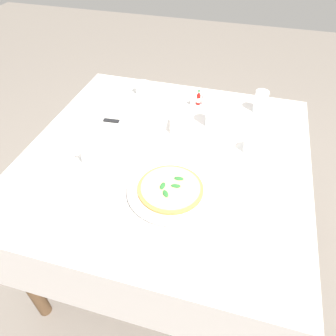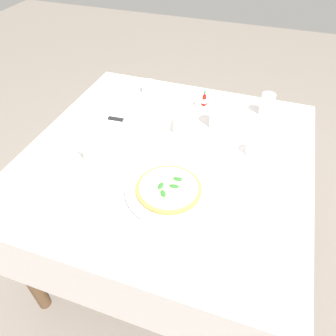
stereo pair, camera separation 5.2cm
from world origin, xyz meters
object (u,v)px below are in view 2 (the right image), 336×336
(water_glass_near_left, at_px, (267,105))
(hot_sauce_bottle, at_px, (204,100))
(pizza_plate, at_px, (169,191))
(dinner_knife, at_px, (126,121))
(pepper_shaker, at_px, (198,101))
(menu_card, at_px, (176,123))
(pizza, at_px, (169,188))
(water_glass_near_right, at_px, (218,116))
(napkin_folded, at_px, (126,123))
(coffee_cup_far_left, at_px, (256,149))
(coffee_cup_back_corner, at_px, (92,153))
(salt_shaker, at_px, (210,101))
(coffee_cup_right_edge, at_px, (149,88))

(water_glass_near_left, xyz_separation_m, hot_sauce_bottle, (-0.30, -0.02, -0.01))
(pizza_plate, height_order, water_glass_near_left, water_glass_near_left)
(pizza_plate, distance_m, water_glass_near_left, 0.71)
(dinner_knife, height_order, pepper_shaker, pepper_shaker)
(pepper_shaker, height_order, menu_card, menu_card)
(hot_sauce_bottle, bearing_deg, pizza, -87.62)
(water_glass_near_right, distance_m, hot_sauce_bottle, 0.19)
(pizza, height_order, dinner_knife, pizza)
(water_glass_near_left, xyz_separation_m, dinner_knife, (-0.61, -0.31, -0.02))
(pizza, height_order, menu_card, menu_card)
(napkin_folded, bearing_deg, hot_sauce_bottle, 40.53)
(pizza, height_order, coffee_cup_far_left, coffee_cup_far_left)
(hot_sauce_bottle, bearing_deg, coffee_cup_back_corner, -120.77)
(salt_shaker, bearing_deg, menu_card, -112.76)
(pizza_plate, relative_size, menu_card, 3.56)
(pizza_plate, xyz_separation_m, water_glass_near_right, (0.08, 0.47, 0.05))
(water_glass_near_left, bearing_deg, pepper_shaker, -174.40)
(water_glass_near_right, distance_m, pepper_shaker, 0.20)
(water_glass_near_left, xyz_separation_m, menu_card, (-0.38, -0.26, -0.02))
(pizza, distance_m, salt_shaker, 0.64)
(napkin_folded, height_order, dinner_knife, dinner_knife)
(coffee_cup_back_corner, xyz_separation_m, water_glass_near_right, (0.43, 0.39, 0.03))
(napkin_folded, bearing_deg, pizza_plate, -48.65)
(napkin_folded, relative_size, pepper_shaker, 4.01)
(pizza, bearing_deg, coffee_cup_right_edge, 116.97)
(water_glass_near_left, height_order, dinner_knife, water_glass_near_left)
(menu_card, bearing_deg, pepper_shaker, 162.26)
(water_glass_near_left, relative_size, menu_card, 1.20)
(coffee_cup_right_edge, bearing_deg, salt_shaker, -2.72)
(pizza_plate, bearing_deg, dinner_knife, 133.64)
(napkin_folded, xyz_separation_m, dinner_knife, (0.00, 0.00, 0.01))
(pizza_plate, height_order, pepper_shaker, pepper_shaker)
(menu_card, bearing_deg, coffee_cup_back_corner, -44.64)
(hot_sauce_bottle, relative_size, pepper_shaker, 1.48)
(pepper_shaker, relative_size, menu_card, 0.63)
(pizza_plate, distance_m, coffee_cup_back_corner, 0.37)
(salt_shaker, bearing_deg, hot_sauce_bottle, -160.35)
(water_glass_near_right, height_order, hot_sauce_bottle, water_glass_near_right)
(menu_card, bearing_deg, pizza, 8.30)
(coffee_cup_back_corner, bearing_deg, hot_sauce_bottle, 59.23)
(hot_sauce_bottle, bearing_deg, dinner_knife, -136.68)
(dinner_knife, relative_size, salt_shaker, 3.48)
(coffee_cup_back_corner, distance_m, coffee_cup_right_edge, 0.58)
(dinner_knife, distance_m, hot_sauce_bottle, 0.42)
(coffee_cup_right_edge, bearing_deg, pepper_shaker, -7.32)
(salt_shaker, height_order, menu_card, menu_card)
(pepper_shaker, bearing_deg, pizza_plate, -85.01)
(napkin_folded, bearing_deg, coffee_cup_back_corner, -97.72)
(water_glass_near_left, relative_size, napkin_folded, 0.48)
(pizza_plate, relative_size, water_glass_near_right, 2.50)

